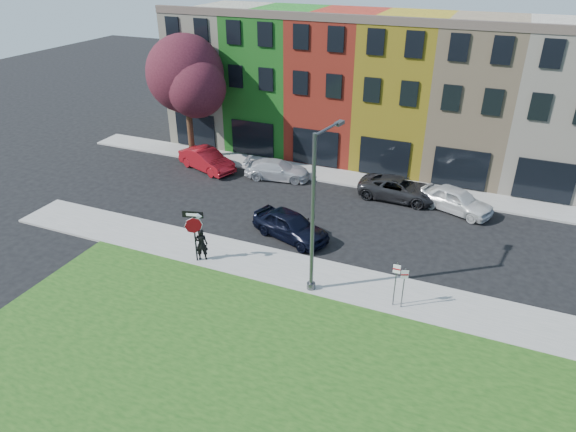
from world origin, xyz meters
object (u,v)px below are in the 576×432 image
at_px(man, 201,244).
at_px(street_lamp, 315,214).
at_px(sedan_near, 290,225).
at_px(stop_sign, 194,226).

bearing_deg(man, street_lamp, 156.29).
relative_size(sedan_near, street_lamp, 0.64).
xyz_separation_m(sedan_near, street_lamp, (2.83, -3.94, 3.17)).
relative_size(man, street_lamp, 0.23).
xyz_separation_m(stop_sign, sedan_near, (3.40, 4.18, -1.36)).
bearing_deg(sedan_near, street_lamp, -125.66).
bearing_deg(sedan_near, stop_sign, 159.62).
relative_size(man, sedan_near, 0.36).
distance_m(man, sedan_near, 5.09).
distance_m(stop_sign, sedan_near, 5.55).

